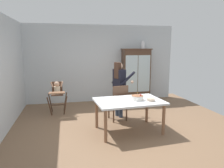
% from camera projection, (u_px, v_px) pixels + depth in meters
% --- Properties ---
extents(ground_plane, '(6.24, 6.24, 0.00)m').
position_uv_depth(ground_plane, '(119.00, 127.00, 5.19)').
color(ground_plane, brown).
extents(wall_back, '(5.32, 0.06, 2.70)m').
position_uv_depth(wall_back, '(101.00, 64.00, 7.48)').
color(wall_back, silver).
rests_on(wall_back, ground_plane).
extents(china_cabinet, '(1.03, 0.48, 1.88)m').
position_uv_depth(china_cabinet, '(136.00, 75.00, 7.56)').
color(china_cabinet, '#4C3323').
rests_on(china_cabinet, ground_plane).
extents(ceramic_vase, '(0.13, 0.13, 0.27)m').
position_uv_depth(ceramic_vase, '(143.00, 45.00, 7.43)').
color(ceramic_vase, white).
rests_on(ceramic_vase, china_cabinet).
extents(high_chair_with_toddler, '(0.58, 0.68, 0.95)m').
position_uv_depth(high_chair_with_toddler, '(57.00, 92.00, 6.14)').
color(high_chair_with_toddler, '#4C3323').
rests_on(high_chair_with_toddler, ground_plane).
extents(adult_person, '(0.63, 0.62, 1.53)m').
position_uv_depth(adult_person, '(119.00, 83.00, 5.79)').
color(adult_person, '#33425B').
rests_on(adult_person, ground_plane).
extents(dining_table, '(1.59, 1.13, 0.74)m').
position_uv_depth(dining_table, '(129.00, 104.00, 4.82)').
color(dining_table, silver).
rests_on(dining_table, ground_plane).
extents(birthday_cake, '(0.28, 0.28, 0.19)m').
position_uv_depth(birthday_cake, '(137.00, 98.00, 4.82)').
color(birthday_cake, white).
rests_on(birthday_cake, dining_table).
extents(serving_bowl, '(0.18, 0.18, 0.05)m').
position_uv_depth(serving_bowl, '(151.00, 100.00, 4.74)').
color(serving_bowl, '#C6AD93').
rests_on(serving_bowl, dining_table).
extents(dining_chair_far_side, '(0.50, 0.50, 0.96)m').
position_uv_depth(dining_chair_far_side, '(119.00, 100.00, 5.52)').
color(dining_chair_far_side, '#4C3323').
rests_on(dining_chair_far_side, ground_plane).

